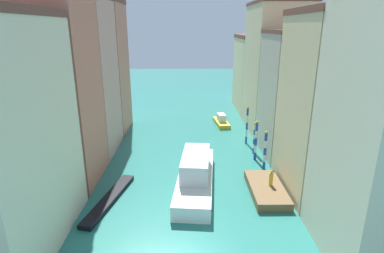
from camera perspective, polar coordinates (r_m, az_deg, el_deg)
ground_plane at (r=43.74m, az=-0.67°, el=-2.27°), size 154.00×154.00×0.00m
building_left_1 at (r=32.26m, az=-24.18°, el=8.56°), size 7.29×7.76×21.32m
building_left_2 at (r=39.90m, az=-19.51°, el=8.65°), size 7.29×8.30×18.68m
building_left_3 at (r=47.64m, az=-16.46°, el=10.27°), size 7.29×7.72×18.70m
building_right_1 at (r=30.51m, az=24.02°, el=3.51°), size 7.29×9.30×16.51m
building_right_2 at (r=38.98m, az=18.44°, el=5.58°), size 7.29×8.76×14.70m
building_right_3 at (r=48.18m, az=14.83°, el=10.30°), size 7.29×11.33×18.40m
building_right_4 at (r=59.62m, az=11.76°, el=9.55°), size 7.29×11.93×13.68m
waterfront_dock at (r=30.76m, az=13.42°, el=-11.07°), size 3.06×6.65×0.78m
person_on_dock at (r=30.40m, az=14.25°, el=-9.16°), size 0.36×0.36×1.53m
mooring_pole_0 at (r=34.89m, az=13.21°, el=-4.12°), size 0.34×0.34×4.41m
mooring_pole_1 at (r=37.03m, az=11.60°, el=-2.43°), size 0.33×0.33×4.75m
mooring_pole_2 at (r=39.04m, az=11.38°, el=-1.95°), size 0.39×0.39×3.97m
mooring_pole_3 at (r=41.96m, az=10.00°, el=0.30°), size 0.29×0.29×5.09m
vaporetto_white at (r=30.82m, az=0.66°, el=-8.64°), size 4.35×12.87×3.32m
gondola_black at (r=29.72m, az=-14.82°, el=-12.69°), size 2.99×8.90×0.41m
motorboat_0 at (r=50.23m, az=5.38°, el=1.00°), size 2.40×5.65×1.73m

